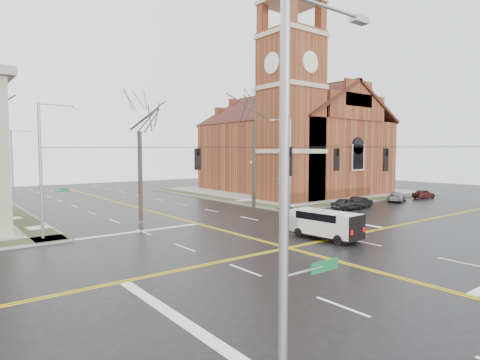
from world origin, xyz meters
TOP-DOWN VIEW (x-y plane):
  - ground at (0.00, 0.00)m, footprint 120.00×120.00m
  - sidewalks at (0.00, 0.00)m, footprint 80.00×80.00m
  - road_markings at (0.00, 0.00)m, footprint 100.00×100.00m
  - church at (24.76, 24.78)m, footprint 24.28×27.48m
  - signal_pole_ne at (11.32, 11.50)m, footprint 2.75×0.22m
  - signal_pole_nw at (-11.32, 11.50)m, footprint 2.75×0.22m
  - signal_pole_sw at (-11.32, -11.50)m, footprint 2.75×0.22m
  - span_wires at (0.00, 0.00)m, footprint 23.02×23.02m
  - traffic_signals at (-0.00, -0.67)m, footprint 8.21×8.26m
  - streetlight_north_a at (-10.65, 28.00)m, footprint 2.30×0.20m
  - cargo_van at (3.78, 0.49)m, footprint 2.31×5.08m
  - parked_car_a at (16.31, 8.00)m, footprint 3.81×1.95m
  - parked_car_b at (18.64, 8.16)m, footprint 3.75×1.78m
  - parked_car_c at (26.90, 8.82)m, footprint 4.44×3.02m
  - parked_car_d at (32.48, 8.50)m, footprint 3.46×1.72m
  - tree_nw_near at (-3.45, 13.99)m, footprint 4.00×4.00m
  - tree_ne at (7.79, 12.73)m, footprint 4.00×4.00m

SIDE VIEW (x-z plane):
  - ground at x=0.00m, z-range 0.00..0.00m
  - road_markings at x=0.00m, z-range 0.00..0.01m
  - sidewalks at x=0.00m, z-range -0.01..0.16m
  - parked_car_d at x=32.48m, z-range 0.00..1.13m
  - parked_car_b at x=18.64m, z-range 0.00..1.19m
  - parked_car_c at x=26.90m, z-range 0.00..1.20m
  - parked_car_a at x=16.31m, z-range 0.00..1.24m
  - cargo_van at x=3.78m, z-range 0.17..2.05m
  - streetlight_north_a at x=-10.65m, z-range 0.47..8.47m
  - signal_pole_ne at x=11.32m, z-range 0.45..9.45m
  - signal_pole_nw at x=-11.32m, z-range 0.45..9.45m
  - signal_pole_sw at x=-11.32m, z-range 0.45..9.45m
  - traffic_signals at x=0.00m, z-range 4.80..6.10m
  - span_wires at x=0.00m, z-range 6.18..6.22m
  - tree_nw_near at x=-3.45m, z-range 2.51..13.69m
  - church at x=24.76m, z-range -5.32..22.18m
  - tree_ne at x=7.79m, z-range 2.83..15.54m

